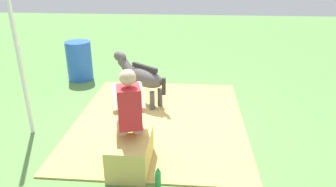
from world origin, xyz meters
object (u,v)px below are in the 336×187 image
at_px(person_seated, 129,112).
at_px(soda_bottle, 158,178).
at_px(water_barrel, 79,61).
at_px(tent_pole_left, 19,59).
at_px(hay_bale, 131,152).
at_px(pony_standing, 141,76).

relative_size(person_seated, soda_bottle, 4.35).
distance_m(water_barrel, tent_pole_left, 2.55).
distance_m(soda_bottle, tent_pole_left, 2.62).
relative_size(hay_bale, person_seated, 0.61).
height_order(hay_bale, tent_pole_left, tent_pole_left).
distance_m(person_seated, soda_bottle, 0.91).
height_order(person_seated, pony_standing, person_seated).
bearing_deg(water_barrel, person_seated, -150.20).
distance_m(hay_bale, water_barrel, 3.66).
bearing_deg(person_seated, soda_bottle, -143.23).
height_order(pony_standing, soda_bottle, pony_standing).
xyz_separation_m(person_seated, pony_standing, (1.83, 0.14, -0.18)).
relative_size(pony_standing, soda_bottle, 3.81).
xyz_separation_m(person_seated, soda_bottle, (-0.57, -0.42, -0.56)).
bearing_deg(person_seated, tent_pole_left, 70.39).
height_order(person_seated, tent_pole_left, tent_pole_left).
relative_size(soda_bottle, water_barrel, 0.35).
distance_m(hay_bale, person_seated, 0.52).
bearing_deg(pony_standing, hay_bale, -175.08).
distance_m(hay_bale, tent_pole_left, 2.10).
height_order(hay_bale, pony_standing, pony_standing).
distance_m(person_seated, tent_pole_left, 1.84).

